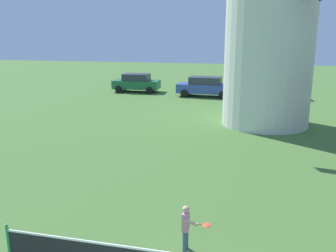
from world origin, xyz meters
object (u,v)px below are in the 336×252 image
player_far (187,225)px  parked_car_blue (205,86)px  parked_car_cream (277,88)px  parked_car_green (136,83)px

player_far → parked_car_blue: 21.61m
parked_car_blue → parked_car_cream: (5.48, 0.61, -0.00)m
parked_car_green → parked_car_cream: (11.56, -0.41, -0.00)m
player_far → parked_car_cream: size_ratio=0.27×
player_far → parked_car_cream: (2.86, 22.06, 0.19)m
parked_car_green → parked_car_cream: same height
parked_car_blue → parked_car_cream: bearing=6.4°
parked_car_green → parked_car_blue: bearing=-9.5°
player_far → parked_car_green: bearing=111.2°
parked_car_cream → player_far: bearing=-97.4°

